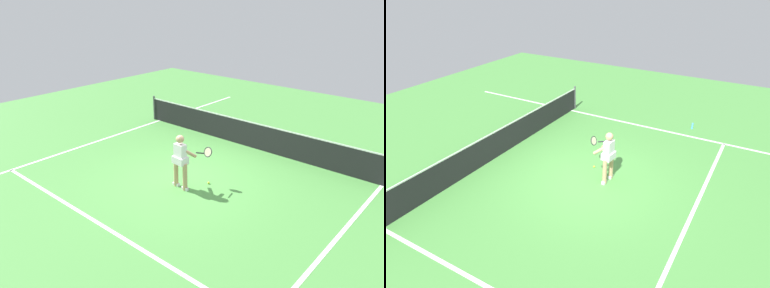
{
  "view_description": "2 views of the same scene",
  "coord_description": "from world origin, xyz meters",
  "views": [
    {
      "loc": [
        6.61,
        -7.35,
        5.07
      ],
      "look_at": [
        0.03,
        0.24,
        1.04
      ],
      "focal_mm": 35.78,
      "sensor_mm": 36.0,
      "label": 1
    },
    {
      "loc": [
        -7.69,
        -4.07,
        5.69
      ],
      "look_at": [
        -0.01,
        0.4,
        1.09
      ],
      "focal_mm": 32.67,
      "sensor_mm": 36.0,
      "label": 2
    }
  ],
  "objects": [
    {
      "name": "sideline_left_marking",
      "position": [
        -4.42,
        0.0,
        0.0
      ],
      "size": [
        0.1,
        16.74,
        0.01
      ],
      "primitive_type": "cube",
      "color": "white",
      "rests_on": "ground"
    },
    {
      "name": "ground_plane",
      "position": [
        0.0,
        0.0,
        0.0
      ],
      "size": [
        24.36,
        24.36,
        0.0
      ],
      "primitive_type": "plane",
      "color": "#4C9342"
    },
    {
      "name": "water_bottle",
      "position": [
        5.14,
        -1.72,
        0.12
      ],
      "size": [
        0.07,
        0.07,
        0.24
      ],
      "primitive_type": "cylinder",
      "color": "#4C9EE5",
      "rests_on": "ground"
    },
    {
      "name": "service_line_marking",
      "position": [
        0.0,
        -3.03,
        0.0
      ],
      "size": [
        8.84,
        0.1,
        0.01
      ],
      "primitive_type": "cube",
      "color": "white",
      "rests_on": "ground"
    },
    {
      "name": "court_net",
      "position": [
        0.0,
        3.31,
        0.47
      ],
      "size": [
        9.52,
        0.08,
        1.0
      ],
      "color": "#4C4C51",
      "rests_on": "ground"
    },
    {
      "name": "tennis_player",
      "position": [
        0.24,
        -0.44,
        0.85
      ],
      "size": [
        0.82,
        0.92,
        1.55
      ],
      "color": "tan",
      "rests_on": "ground"
    },
    {
      "name": "tennis_ball_far",
      "position": [
        0.68,
        0.21,
        0.03
      ],
      "size": [
        0.07,
        0.07,
        0.07
      ],
      "primitive_type": "sphere",
      "color": "#D1E533",
      "rests_on": "ground"
    },
    {
      "name": "sideline_right_marking",
      "position": [
        4.42,
        0.0,
        0.0
      ],
      "size": [
        0.1,
        16.74,
        0.01
      ],
      "primitive_type": "cube",
      "color": "white",
      "rests_on": "ground"
    }
  ]
}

